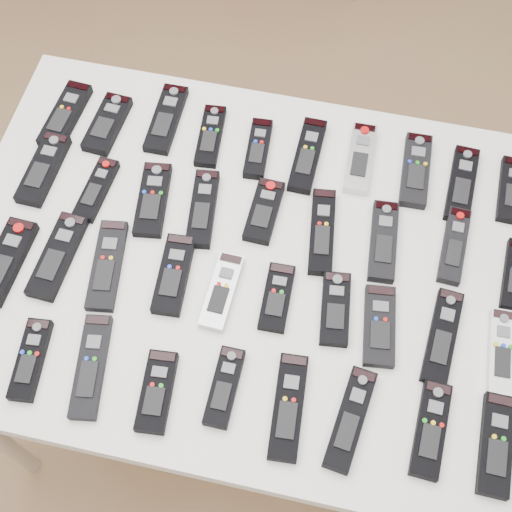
% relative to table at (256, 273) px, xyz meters
% --- Properties ---
extents(ground, '(4.00, 4.00, 0.00)m').
position_rel_table_xyz_m(ground, '(-0.10, 0.05, -0.72)').
color(ground, '#9A6B4E').
rests_on(ground, ground).
extents(table, '(1.25, 0.88, 0.78)m').
position_rel_table_xyz_m(table, '(0.00, 0.00, 0.00)').
color(table, white).
rests_on(table, ground).
extents(remote_0, '(0.07, 0.19, 0.02)m').
position_rel_table_xyz_m(remote_0, '(-0.50, 0.27, 0.07)').
color(remote_0, black).
rests_on(remote_0, table).
extents(remote_1, '(0.07, 0.16, 0.02)m').
position_rel_table_xyz_m(remote_1, '(-0.40, 0.26, 0.07)').
color(remote_1, black).
rests_on(remote_1, table).
extents(remote_2, '(0.06, 0.19, 0.02)m').
position_rel_table_xyz_m(remote_2, '(-0.28, 0.31, 0.07)').
color(remote_2, black).
rests_on(remote_2, table).
extents(remote_3, '(0.06, 0.17, 0.02)m').
position_rel_table_xyz_m(remote_3, '(-0.17, 0.28, 0.07)').
color(remote_3, black).
rests_on(remote_3, table).
extents(remote_4, '(0.06, 0.16, 0.02)m').
position_rel_table_xyz_m(remote_4, '(-0.05, 0.27, 0.07)').
color(remote_4, black).
rests_on(remote_4, table).
extents(remote_5, '(0.06, 0.19, 0.02)m').
position_rel_table_xyz_m(remote_5, '(0.06, 0.27, 0.07)').
color(remote_5, black).
rests_on(remote_5, table).
extents(remote_6, '(0.06, 0.18, 0.02)m').
position_rel_table_xyz_m(remote_6, '(0.17, 0.29, 0.07)').
color(remote_6, '#B7B7BC').
rests_on(remote_6, table).
extents(remote_7, '(0.06, 0.19, 0.02)m').
position_rel_table_xyz_m(remote_7, '(0.29, 0.29, 0.07)').
color(remote_7, black).
rests_on(remote_7, table).
extents(remote_8, '(0.06, 0.19, 0.02)m').
position_rel_table_xyz_m(remote_8, '(0.39, 0.27, 0.07)').
color(remote_8, black).
rests_on(remote_8, table).
extents(remote_10, '(0.07, 0.18, 0.02)m').
position_rel_table_xyz_m(remote_10, '(-0.50, 0.11, 0.07)').
color(remote_10, black).
rests_on(remote_10, table).
extents(remote_11, '(0.06, 0.16, 0.02)m').
position_rel_table_xyz_m(remote_11, '(-0.37, 0.09, 0.07)').
color(remote_11, black).
rests_on(remote_11, table).
extents(remote_12, '(0.08, 0.18, 0.02)m').
position_rel_table_xyz_m(remote_12, '(-0.25, 0.09, 0.07)').
color(remote_12, black).
rests_on(remote_12, table).
extents(remote_13, '(0.07, 0.19, 0.02)m').
position_rel_table_xyz_m(remote_13, '(-0.13, 0.09, 0.07)').
color(remote_13, black).
rests_on(remote_13, table).
extents(remote_14, '(0.06, 0.15, 0.02)m').
position_rel_table_xyz_m(remote_14, '(-0.01, 0.11, 0.07)').
color(remote_14, black).
rests_on(remote_14, table).
extents(remote_15, '(0.07, 0.20, 0.02)m').
position_rel_table_xyz_m(remote_15, '(0.12, 0.09, 0.07)').
color(remote_15, black).
rests_on(remote_15, table).
extents(remote_16, '(0.07, 0.19, 0.02)m').
position_rel_table_xyz_m(remote_16, '(0.25, 0.09, 0.07)').
color(remote_16, black).
rests_on(remote_16, table).
extents(remote_17, '(0.05, 0.18, 0.02)m').
position_rel_table_xyz_m(remote_17, '(0.39, 0.12, 0.07)').
color(remote_17, black).
rests_on(remote_17, table).
extents(remote_19, '(0.07, 0.19, 0.02)m').
position_rel_table_xyz_m(remote_19, '(-0.49, -0.12, 0.07)').
color(remote_19, black).
rests_on(remote_19, table).
extents(remote_20, '(0.07, 0.20, 0.02)m').
position_rel_table_xyz_m(remote_20, '(-0.40, -0.08, 0.07)').
color(remote_20, black).
rests_on(remote_20, table).
extents(remote_21, '(0.08, 0.21, 0.02)m').
position_rel_table_xyz_m(remote_21, '(-0.29, -0.08, 0.07)').
color(remote_21, black).
rests_on(remote_21, table).
extents(remote_22, '(0.07, 0.18, 0.02)m').
position_rel_table_xyz_m(remote_22, '(-0.15, -0.07, 0.07)').
color(remote_22, black).
rests_on(remote_22, table).
extents(remote_23, '(0.06, 0.17, 0.02)m').
position_rel_table_xyz_m(remote_23, '(-0.05, -0.09, 0.07)').
color(remote_23, '#B7B7BC').
rests_on(remote_23, table).
extents(remote_24, '(0.06, 0.14, 0.02)m').
position_rel_table_xyz_m(remote_24, '(0.06, -0.08, 0.07)').
color(remote_24, black).
rests_on(remote_24, table).
extents(remote_25, '(0.07, 0.16, 0.02)m').
position_rel_table_xyz_m(remote_25, '(0.18, -0.08, 0.07)').
color(remote_25, black).
rests_on(remote_25, table).
extents(remote_26, '(0.08, 0.17, 0.02)m').
position_rel_table_xyz_m(remote_26, '(0.27, -0.09, 0.07)').
color(remote_26, black).
rests_on(remote_26, table).
extents(remote_27, '(0.07, 0.20, 0.02)m').
position_rel_table_xyz_m(remote_27, '(0.39, -0.09, 0.07)').
color(remote_27, black).
rests_on(remote_27, table).
extents(remote_28, '(0.05, 0.17, 0.02)m').
position_rel_table_xyz_m(remote_28, '(0.50, -0.10, 0.07)').
color(remote_28, silver).
rests_on(remote_28, table).
extents(remote_30, '(0.06, 0.16, 0.02)m').
position_rel_table_xyz_m(remote_30, '(-0.37, -0.30, 0.07)').
color(remote_30, black).
rests_on(remote_30, table).
extents(remote_31, '(0.08, 0.21, 0.02)m').
position_rel_table_xyz_m(remote_31, '(-0.25, -0.29, 0.07)').
color(remote_31, black).
rests_on(remote_31, table).
extents(remote_32, '(0.07, 0.16, 0.02)m').
position_rel_table_xyz_m(remote_32, '(-0.12, -0.31, 0.07)').
color(remote_32, black).
rests_on(remote_32, table).
extents(remote_33, '(0.05, 0.15, 0.02)m').
position_rel_table_xyz_m(remote_33, '(0.00, -0.28, 0.07)').
color(remote_33, black).
rests_on(remote_33, table).
extents(remote_34, '(0.07, 0.20, 0.02)m').
position_rel_table_xyz_m(remote_34, '(0.12, -0.29, 0.07)').
color(remote_34, black).
rests_on(remote_34, table).
extents(remote_35, '(0.07, 0.20, 0.02)m').
position_rel_table_xyz_m(remote_35, '(0.24, -0.29, 0.07)').
color(remote_35, black).
rests_on(remote_35, table).
extents(remote_36, '(0.06, 0.18, 0.02)m').
position_rel_table_xyz_m(remote_36, '(0.38, -0.27, 0.07)').
color(remote_36, black).
rests_on(remote_36, table).
extents(remote_37, '(0.06, 0.18, 0.02)m').
position_rel_table_xyz_m(remote_37, '(0.50, -0.28, 0.07)').
color(remote_37, black).
rests_on(remote_37, table).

